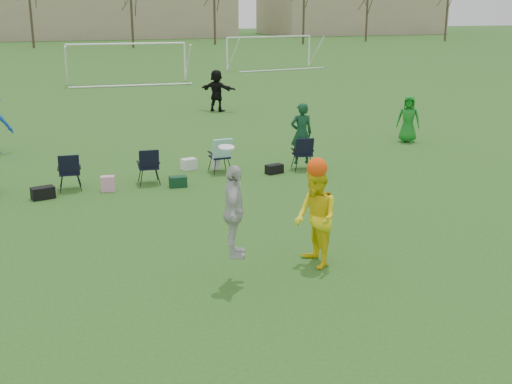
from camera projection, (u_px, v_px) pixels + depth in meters
name	position (u px, v px, depth m)	size (l,w,h in m)	color
ground	(230.00, 306.00, 10.20)	(260.00, 260.00, 0.00)	#28551A
fielder_green_far	(408.00, 119.00, 22.42)	(0.80, 0.52, 1.64)	#15771D
fielder_black	(217.00, 91.00, 29.08)	(1.75, 0.56, 1.88)	black
center_contest	(290.00, 215.00, 11.28)	(2.32, 1.18, 2.42)	silver
sideline_setup	(185.00, 158.00, 17.68)	(9.30, 2.08, 1.94)	#103A22
goal_mid	(127.00, 52.00, 39.77)	(7.40, 0.63, 2.46)	white
goal_right	(270.00, 43.00, 49.25)	(7.35, 1.14, 2.46)	white
tree_line	(33.00, 2.00, 71.60)	(110.28, 3.28, 11.40)	#382B21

